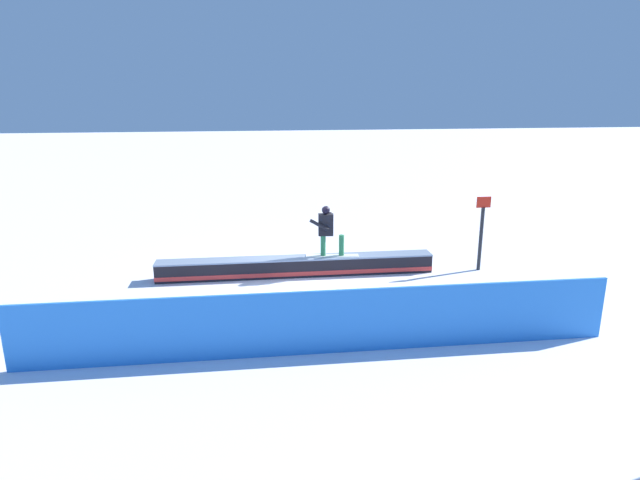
% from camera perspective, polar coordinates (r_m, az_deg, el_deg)
% --- Properties ---
extents(ground_plane, '(120.00, 120.00, 0.00)m').
position_cam_1_polar(ground_plane, '(14.59, -2.51, -3.81)').
color(ground_plane, white).
extents(grind_box, '(7.52, 0.74, 0.52)m').
position_cam_1_polar(grind_box, '(14.51, -2.53, -2.93)').
color(grind_box, black).
rests_on(grind_box, ground_plane).
extents(snowboarder, '(1.47, 0.45, 1.39)m').
position_cam_1_polar(snowboarder, '(14.33, 0.81, 1.15)').
color(snowboarder, silver).
rests_on(snowboarder, grind_box).
extents(safety_fence, '(11.38, 0.34, 1.27)m').
position_cam_1_polar(safety_fence, '(10.13, 0.32, -8.83)').
color(safety_fence, blue).
rests_on(safety_fence, ground_plane).
extents(trail_marker, '(0.40, 0.10, 2.10)m').
position_cam_1_polar(trail_marker, '(15.38, 16.93, 0.89)').
color(trail_marker, '#262628').
rests_on(trail_marker, ground_plane).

